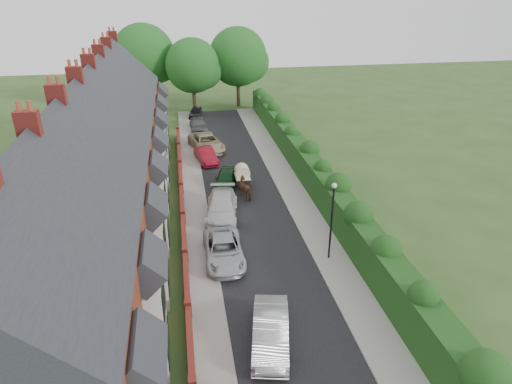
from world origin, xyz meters
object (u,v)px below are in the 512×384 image
car_red (206,155)px  car_grey (198,125)px  car_white (222,207)px  car_green (226,178)px  car_silver_b (224,250)px  lamppost (332,212)px  car_silver_a (271,332)px  horse_cart (242,175)px  car_black (196,112)px  car_beige (206,143)px  horse (246,188)px

car_red → car_grey: size_ratio=0.91×
car_white → car_green: bearing=88.3°
car_green → car_grey: (-1.40, 15.94, -0.05)m
car_silver_b → car_red: size_ratio=1.22×
lamppost → car_red: bearing=109.4°
lamppost → car_white: bearing=132.0°
car_silver_a → car_grey: size_ratio=1.04×
lamppost → car_green: size_ratio=1.24×
car_silver_a → car_white: (-0.94, 13.12, 0.01)m
car_silver_a → horse_cart: horse_cart is taller
lamppost → car_black: 34.17m
car_silver_a → car_white: car_white is taller
car_silver_b → horse_cart: horse_cart is taller
car_silver_b → horse_cart: 10.90m
car_silver_b → car_white: size_ratio=0.93×
car_green → car_beige: 9.21m
car_black → horse_cart: horse_cart is taller
car_silver_a → horse_cart: (1.29, 18.07, 0.35)m
car_white → horse: horse is taller
car_black → car_red: bearing=-79.5°
car_green → horse: horse is taller
car_silver_a → lamppost: bearing=64.3°
car_silver_a → car_white: bearing=105.9°
lamppost → car_beige: bearing=105.8°
car_green → lamppost: bearing=-54.0°
lamppost → horse_cart: bearing=107.8°
car_beige → car_grey: car_beige is taller
horse → horse_cart: size_ratio=0.70×
car_green → horse: bearing=-49.4°
car_silver_b → horse: bearing=73.1°
lamppost → car_silver_b: (-6.40, 1.00, -2.59)m
car_silver_b → car_black: car_silver_b is taller
lamppost → horse: 10.48m
car_silver_b → car_black: 32.46m
lamppost → car_grey: (-6.40, 27.93, -2.64)m
horse → lamppost: bearing=88.4°
car_silver_b → horse: (2.69, 8.48, 0.11)m
car_silver_a → car_black: bearing=103.8°
car_black → horse_cart: bearing=-72.9°
car_silver_b → horse_cart: (2.69, 10.55, 0.42)m
car_white → car_beige: bearing=98.4°
car_silver_a → car_beige: (-0.98, 27.66, 0.01)m
lamppost → car_black: (-6.40, 33.46, -2.66)m
car_white → car_grey: bearing=99.5°
car_green → horse_cart: 1.42m
car_red → lamppost: bearing=-81.5°
car_grey → horse_cart: bearing=-82.7°
car_beige → horse: 11.88m
car_black → car_beige: bearing=-78.0°
horse_cart → lamppost: bearing=-72.2°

